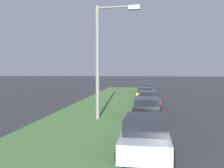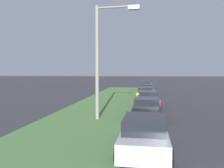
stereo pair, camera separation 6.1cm
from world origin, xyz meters
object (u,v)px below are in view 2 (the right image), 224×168
at_px(parked_car_white, 147,84).
at_px(parked_car_yellow, 145,93).
at_px(parked_car_silver, 144,135).
at_px(parked_car_green, 147,90).
at_px(parked_car_blue, 146,87).
at_px(parked_car_black, 147,109).
at_px(parked_car_red, 148,99).
at_px(streetlight, 102,54).

bearing_deg(parked_car_white, parked_car_yellow, -178.62).
height_order(parked_car_silver, parked_car_green, same).
height_order(parked_car_silver, parked_car_blue, same).
bearing_deg(parked_car_yellow, parked_car_black, -177.33).
bearing_deg(parked_car_silver, parked_car_white, 0.52).
relative_size(parked_car_black, parked_car_red, 0.99).
bearing_deg(parked_car_white, parked_car_red, -177.90).
xyz_separation_m(parked_car_red, parked_car_yellow, (5.60, 0.19, 0.00)).
relative_size(parked_car_yellow, streetlight, 0.58).
bearing_deg(parked_car_yellow, streetlight, 168.94).
bearing_deg(parked_car_green, streetlight, 170.57).
bearing_deg(parked_car_blue, parked_car_red, 178.94).
xyz_separation_m(parked_car_silver, parked_car_white, (36.01, -0.53, 0.00)).
xyz_separation_m(parked_car_white, streetlight, (-30.44, 3.26, 3.67)).
bearing_deg(streetlight, parked_car_silver, -153.83).
distance_m(parked_car_silver, streetlight, 7.21).
xyz_separation_m(parked_car_black, streetlight, (-0.91, 2.90, 3.67)).
relative_size(parked_car_silver, parked_car_green, 1.01).
relative_size(parked_car_red, parked_car_green, 1.02).
bearing_deg(parked_car_black, parked_car_red, 0.01).
xyz_separation_m(parked_car_red, parked_car_white, (24.15, -0.21, 0.00)).
height_order(parked_car_black, parked_car_blue, same).
xyz_separation_m(parked_car_black, parked_car_blue, (23.16, -0.09, 0.00)).
height_order(parked_car_yellow, parked_car_white, same).
height_order(parked_car_green, parked_car_white, same).
xyz_separation_m(parked_car_silver, parked_car_green, (23.23, -0.34, 0.00)).
xyz_separation_m(parked_car_black, parked_car_white, (29.54, -0.37, 0.00)).
bearing_deg(parked_car_white, streetlight, 176.49).
xyz_separation_m(parked_car_yellow, parked_car_green, (5.77, -0.21, 0.00)).
height_order(parked_car_silver, parked_car_white, same).
distance_m(parked_car_black, parked_car_white, 29.54).
bearing_deg(parked_car_green, parked_car_white, -0.42).
bearing_deg(parked_car_blue, parked_car_black, 178.52).
distance_m(parked_car_red, parked_car_blue, 17.78).
bearing_deg(parked_car_green, parked_car_yellow, 178.37).
bearing_deg(parked_car_white, parked_car_blue, -179.83).
distance_m(parked_car_yellow, parked_car_white, 18.56).
distance_m(parked_car_red, parked_car_white, 24.15).
relative_size(parked_car_black, streetlight, 0.58).
height_order(parked_car_red, parked_car_green, same).
relative_size(parked_car_black, parked_car_white, 0.99).
bearing_deg(parked_car_green, parked_car_blue, 1.16).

